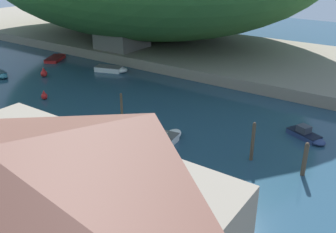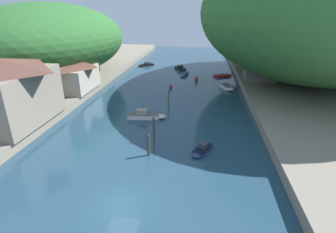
# 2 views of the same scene
# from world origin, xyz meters

# --- Properties ---
(water_surface) EXTENTS (130.00, 130.00, 0.00)m
(water_surface) POSITION_xyz_m (0.00, 30.00, 0.00)
(water_surface) COLOR #234256
(water_surface) RESTS_ON ground
(left_bank) EXTENTS (22.00, 120.00, 1.25)m
(left_bank) POSITION_xyz_m (-24.58, 30.00, 0.63)
(left_bank) COLOR gray
(left_bank) RESTS_ON ground
(right_bank) EXTENTS (22.00, 120.00, 1.25)m
(right_bank) POSITION_xyz_m (24.58, 30.00, 0.63)
(right_bank) COLOR gray
(right_bank) RESTS_ON ground
(hillside_left) EXTENTS (28.55, 39.97, 14.60)m
(hillside_left) POSITION_xyz_m (-25.68, 36.28, 8.55)
(hillside_left) COLOR #2D662D
(hillside_left) RESTS_ON left_bank
(hillside_right) EXTENTS (41.57, 58.20, 25.18)m
(hillside_right) POSITION_xyz_m (25.68, 41.06, 13.85)
(hillside_right) COLOR #387033
(hillside_right) RESTS_ON right_bank
(waterfront_building) EXTENTS (10.15, 11.96, 7.99)m
(waterfront_building) POSITION_xyz_m (-17.95, 11.49, 5.35)
(waterfront_building) COLOR gray
(waterfront_building) RESTS_ON left_bank
(boathouse_shed) EXTENTS (6.70, 9.17, 5.67)m
(boathouse_shed) POSITION_xyz_m (-16.36, 26.31, 4.19)
(boathouse_shed) COLOR #B2A899
(boathouse_shed) RESTS_ON left_bank
(right_bank_cottage) EXTENTS (6.45, 6.08, 5.92)m
(right_bank_cottage) POSITION_xyz_m (17.40, 38.41, 4.32)
(right_bank_cottage) COLOR slate
(right_bank_cottage) RESTS_ON right_bank
(boat_mid_channel) EXTENTS (3.61, 4.40, 1.10)m
(boat_mid_channel) POSITION_xyz_m (0.37, 50.79, 0.34)
(boat_mid_channel) COLOR black
(boat_mid_channel) RESTS_ON water_surface
(boat_small_dinghy) EXTENTS (2.77, 4.41, 0.64)m
(boat_small_dinghy) POSITION_xyz_m (10.95, 34.45, 0.31)
(boat_small_dinghy) COLOR white
(boat_small_dinghy) RESTS_ON water_surface
(boat_near_quay) EXTENTS (5.62, 1.96, 1.37)m
(boat_near_quay) POSITION_xyz_m (-1.55, 17.80, 0.43)
(boat_near_quay) COLOR silver
(boat_near_quay) RESTS_ON water_surface
(boat_open_rowboat) EXTENTS (1.84, 3.91, 0.62)m
(boat_open_rowboat) POSITION_xyz_m (1.70, 44.23, 0.30)
(boat_open_rowboat) COLOR teal
(boat_open_rowboat) RESTS_ON water_surface
(boat_white_cruiser) EXTENTS (4.42, 4.06, 1.02)m
(boat_white_cruiser) POSITION_xyz_m (-9.68, 54.36, 0.31)
(boat_white_cruiser) COLOR black
(boat_white_cruiser) RESTS_ON water_surface
(boat_moored_right) EXTENTS (2.47, 3.54, 0.97)m
(boat_moored_right) POSITION_xyz_m (6.27, 9.20, 0.30)
(boat_moored_right) COLOR navy
(boat_moored_right) RESTS_ON water_surface
(boat_navy_launch) EXTENTS (4.70, 3.52, 0.45)m
(boat_navy_launch) POSITION_xyz_m (10.85, 44.87, 0.22)
(boat_navy_launch) COLOR red
(boat_navy_launch) RESTS_ON water_surface
(mooring_post_nearest) EXTENTS (0.30, 0.30, 2.44)m
(mooring_post_nearest) POSITION_xyz_m (0.72, 7.87, 1.23)
(mooring_post_nearest) COLOR #4C3D2D
(mooring_post_nearest) RESTS_ON water_surface
(mooring_post_second) EXTENTS (0.25, 0.25, 2.97)m
(mooring_post_second) POSITION_xyz_m (0.60, 11.50, 1.49)
(mooring_post_second) COLOR #4C3D2D
(mooring_post_second) RESTS_ON water_surface
(mooring_post_farthest) EXTENTS (0.22, 0.22, 2.46)m
(mooring_post_farthest) POSITION_xyz_m (0.73, 23.86, 1.24)
(mooring_post_farthest) COLOR brown
(mooring_post_farthest) RESTS_ON water_surface
(channel_buoy_near) EXTENTS (0.65, 0.65, 0.97)m
(channel_buoy_near) POSITION_xyz_m (-0.10, 33.56, 0.38)
(channel_buoy_near) COLOR red
(channel_buoy_near) RESTS_ON water_surface
(channel_buoy_far) EXTENTS (0.79, 0.79, 1.18)m
(channel_buoy_far) POSITION_xyz_m (4.72, 39.74, 0.46)
(channel_buoy_far) COLOR red
(channel_buoy_far) RESTS_ON water_surface
(person_on_quay) EXTENTS (0.35, 0.44, 1.69)m
(person_on_quay) POSITION_xyz_m (-15.15, 16.87, 2.23)
(person_on_quay) COLOR #282D3D
(person_on_quay) RESTS_ON left_bank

